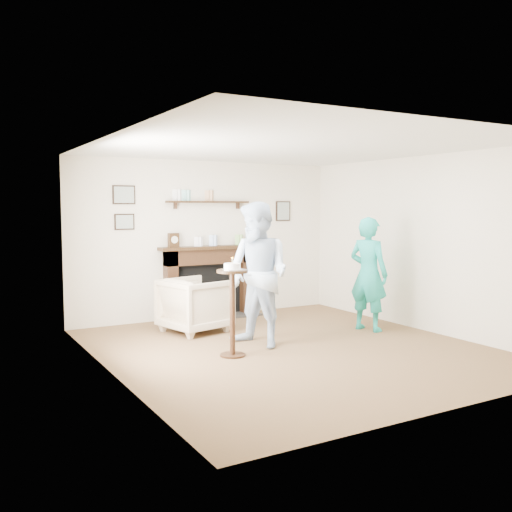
{
  "coord_description": "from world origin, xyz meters",
  "views": [
    {
      "loc": [
        -3.87,
        -5.86,
        1.77
      ],
      "look_at": [
        0.0,
        0.9,
        1.1
      ],
      "focal_mm": 40.0,
      "sensor_mm": 36.0,
      "label": 1
    }
  ],
  "objects_px": {
    "armchair": "(196,332)",
    "woman": "(367,330)",
    "man": "(258,346)",
    "pedestal_table": "(232,295)"
  },
  "relations": [
    {
      "from": "woman",
      "to": "armchair",
      "type": "bearing_deg",
      "value": 44.32
    },
    {
      "from": "man",
      "to": "pedestal_table",
      "type": "relative_size",
      "value": 1.55
    },
    {
      "from": "armchair",
      "to": "man",
      "type": "bearing_deg",
      "value": -177.37
    },
    {
      "from": "armchair",
      "to": "woman",
      "type": "height_order",
      "value": "woman"
    },
    {
      "from": "woman",
      "to": "pedestal_table",
      "type": "xyz_separation_m",
      "value": [
        -2.35,
        -0.3,
        0.73
      ]
    },
    {
      "from": "armchair",
      "to": "pedestal_table",
      "type": "relative_size",
      "value": 0.72
    },
    {
      "from": "armchair",
      "to": "man",
      "type": "relative_size",
      "value": 0.46
    },
    {
      "from": "armchair",
      "to": "pedestal_table",
      "type": "distance_m",
      "value": 1.63
    },
    {
      "from": "man",
      "to": "armchair",
      "type": "bearing_deg",
      "value": 177.45
    },
    {
      "from": "woman",
      "to": "man",
      "type": "bearing_deg",
      "value": 73.01
    }
  ]
}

